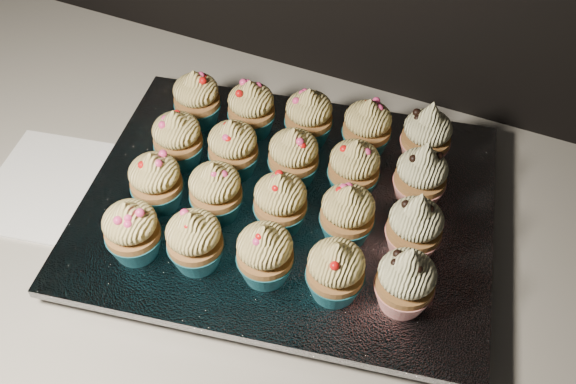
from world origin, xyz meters
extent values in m
cube|color=black|center=(0.00, 1.70, 0.43)|extent=(2.40, 0.60, 0.86)
cube|color=beige|center=(0.00, 1.70, 0.88)|extent=(2.44, 0.64, 0.04)
cube|color=white|center=(-0.19, 1.63, 0.90)|extent=(0.21, 0.21, 0.00)
cube|color=black|center=(0.11, 1.71, 0.91)|extent=(0.51, 0.43, 0.02)
cube|color=silver|center=(0.11, 1.71, 0.93)|extent=(0.56, 0.47, 0.01)
cone|color=#175F6E|center=(-0.01, 1.57, 0.95)|extent=(0.06, 0.06, 0.03)
ellipsoid|color=#EBCF76|center=(-0.01, 1.57, 0.99)|extent=(0.06, 0.06, 0.04)
cone|color=#EBCF76|center=(-0.01, 1.57, 1.01)|extent=(0.03, 0.03, 0.02)
cone|color=#175F6E|center=(0.06, 1.59, 0.95)|extent=(0.06, 0.06, 0.03)
ellipsoid|color=#EBCF76|center=(0.06, 1.59, 0.99)|extent=(0.06, 0.06, 0.04)
cone|color=#EBCF76|center=(0.06, 1.59, 1.01)|extent=(0.03, 0.03, 0.02)
cone|color=#175F6E|center=(0.13, 1.60, 0.95)|extent=(0.06, 0.06, 0.03)
ellipsoid|color=#EBCF76|center=(0.13, 1.60, 0.99)|extent=(0.06, 0.06, 0.04)
cone|color=#EBCF76|center=(0.13, 1.60, 1.01)|extent=(0.03, 0.03, 0.02)
cone|color=#175F6E|center=(0.21, 1.61, 0.95)|extent=(0.06, 0.06, 0.03)
ellipsoid|color=#EBCF76|center=(0.21, 1.61, 0.99)|extent=(0.06, 0.06, 0.04)
cone|color=#EBCF76|center=(0.21, 1.61, 1.01)|extent=(0.03, 0.03, 0.02)
cone|color=red|center=(0.28, 1.63, 0.95)|extent=(0.06, 0.06, 0.03)
ellipsoid|color=#F5EEAC|center=(0.28, 1.63, 0.99)|extent=(0.06, 0.06, 0.04)
cone|color=#F5EEAC|center=(0.28, 1.63, 1.02)|extent=(0.03, 0.03, 0.03)
cone|color=#175F6E|center=(-0.03, 1.65, 0.95)|extent=(0.06, 0.06, 0.03)
ellipsoid|color=#EBCF76|center=(-0.03, 1.65, 0.99)|extent=(0.06, 0.06, 0.04)
cone|color=#EBCF76|center=(-0.03, 1.65, 1.01)|extent=(0.03, 0.03, 0.02)
cone|color=#175F6E|center=(0.04, 1.66, 0.95)|extent=(0.06, 0.06, 0.03)
ellipsoid|color=#EBCF76|center=(0.04, 1.66, 0.99)|extent=(0.06, 0.06, 0.04)
cone|color=#EBCF76|center=(0.04, 1.66, 1.01)|extent=(0.03, 0.03, 0.02)
cone|color=#175F6E|center=(0.12, 1.68, 0.95)|extent=(0.06, 0.06, 0.03)
ellipsoid|color=#EBCF76|center=(0.12, 1.68, 0.99)|extent=(0.06, 0.06, 0.04)
cone|color=#EBCF76|center=(0.12, 1.68, 1.01)|extent=(0.03, 0.03, 0.02)
cone|color=#175F6E|center=(0.19, 1.69, 0.95)|extent=(0.06, 0.06, 0.03)
ellipsoid|color=#EBCF76|center=(0.19, 1.69, 0.99)|extent=(0.06, 0.06, 0.04)
cone|color=#EBCF76|center=(0.19, 1.69, 1.01)|extent=(0.03, 0.03, 0.02)
cone|color=red|center=(0.27, 1.70, 0.95)|extent=(0.06, 0.06, 0.03)
ellipsoid|color=#F5EEAC|center=(0.27, 1.70, 0.99)|extent=(0.06, 0.06, 0.04)
cone|color=#F5EEAC|center=(0.27, 1.70, 1.02)|extent=(0.03, 0.03, 0.03)
cone|color=#175F6E|center=(-0.04, 1.72, 0.95)|extent=(0.06, 0.06, 0.03)
ellipsoid|color=#EBCF76|center=(-0.04, 1.72, 0.99)|extent=(0.06, 0.06, 0.04)
cone|color=#EBCF76|center=(-0.04, 1.72, 1.01)|extent=(0.03, 0.03, 0.02)
cone|color=#175F6E|center=(0.03, 1.73, 0.95)|extent=(0.06, 0.06, 0.03)
ellipsoid|color=#EBCF76|center=(0.03, 1.73, 0.99)|extent=(0.06, 0.06, 0.04)
cone|color=#EBCF76|center=(0.03, 1.73, 1.01)|extent=(0.03, 0.03, 0.02)
cone|color=#175F6E|center=(0.10, 1.75, 0.95)|extent=(0.06, 0.06, 0.03)
ellipsoid|color=#EBCF76|center=(0.10, 1.75, 0.99)|extent=(0.06, 0.06, 0.04)
cone|color=#EBCF76|center=(0.10, 1.75, 1.01)|extent=(0.03, 0.03, 0.02)
cone|color=#175F6E|center=(0.18, 1.76, 0.95)|extent=(0.06, 0.06, 0.03)
ellipsoid|color=#EBCF76|center=(0.18, 1.76, 0.99)|extent=(0.06, 0.06, 0.04)
cone|color=#EBCF76|center=(0.18, 1.76, 1.01)|extent=(0.03, 0.03, 0.02)
cone|color=red|center=(0.25, 1.78, 0.95)|extent=(0.06, 0.06, 0.03)
ellipsoid|color=#F5EEAC|center=(0.25, 1.78, 0.99)|extent=(0.06, 0.06, 0.04)
cone|color=#F5EEAC|center=(0.25, 1.78, 1.02)|extent=(0.03, 0.03, 0.03)
cone|color=#175F6E|center=(-0.06, 1.80, 0.95)|extent=(0.06, 0.06, 0.03)
ellipsoid|color=#EBCF76|center=(-0.06, 1.80, 0.99)|extent=(0.06, 0.06, 0.04)
cone|color=#EBCF76|center=(-0.06, 1.80, 1.01)|extent=(0.03, 0.03, 0.02)
cone|color=#175F6E|center=(0.02, 1.81, 0.95)|extent=(0.06, 0.06, 0.03)
ellipsoid|color=#EBCF76|center=(0.02, 1.81, 0.99)|extent=(0.06, 0.06, 0.04)
cone|color=#EBCF76|center=(0.02, 1.81, 1.01)|extent=(0.03, 0.03, 0.02)
cone|color=#175F6E|center=(0.09, 1.82, 0.95)|extent=(0.06, 0.06, 0.03)
ellipsoid|color=#EBCF76|center=(0.09, 1.82, 0.99)|extent=(0.06, 0.06, 0.04)
cone|color=#EBCF76|center=(0.09, 1.82, 1.01)|extent=(0.03, 0.03, 0.02)
cone|color=#175F6E|center=(0.17, 1.84, 0.95)|extent=(0.06, 0.06, 0.03)
ellipsoid|color=#EBCF76|center=(0.17, 1.84, 0.99)|extent=(0.06, 0.06, 0.04)
cone|color=#EBCF76|center=(0.17, 1.84, 1.01)|extent=(0.03, 0.03, 0.02)
cone|color=red|center=(0.24, 1.85, 0.95)|extent=(0.06, 0.06, 0.03)
ellipsoid|color=#F5EEAC|center=(0.24, 1.85, 0.99)|extent=(0.06, 0.06, 0.04)
cone|color=#F5EEAC|center=(0.24, 1.85, 1.02)|extent=(0.03, 0.03, 0.03)
camera|label=1|loc=(0.32, 1.24, 1.53)|focal=40.00mm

